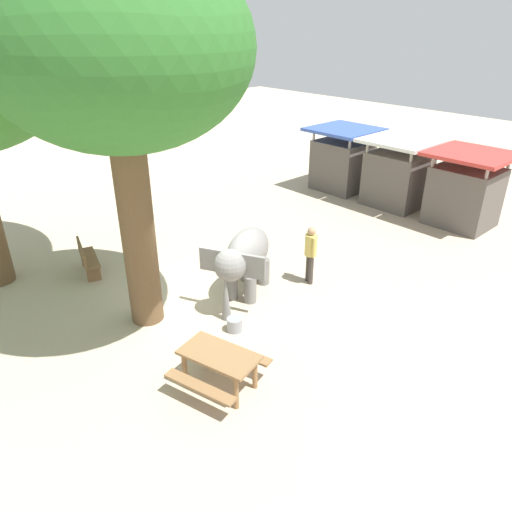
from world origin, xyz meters
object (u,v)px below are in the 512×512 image
object	(u,v)px
feed_bucket	(235,324)
shade_tree_secondary	(116,51)
elephant	(244,258)
market_stall_white	(397,176)
wooden_bench	(87,258)
market_stall_red	(464,193)
market_stall_blue	(342,162)
person_handler	(311,251)
picnic_table_near	(219,362)

from	to	relation	value
feed_bucket	shade_tree_secondary	bearing A→B (deg)	-146.34
elephant	market_stall_white	size ratio (longest dim) A/B	0.95
shade_tree_secondary	market_stall_white	world-z (taller)	shade_tree_secondary
wooden_bench	feed_bucket	bearing A→B (deg)	30.71
wooden_bench	market_stall_white	bearing A→B (deg)	92.52
market_stall_red	wooden_bench	bearing A→B (deg)	-115.91
shade_tree_secondary	market_stall_red	xyz separation A→B (m)	(2.29, 11.03, -4.74)
wooden_bench	market_stall_white	size ratio (longest dim) A/B	0.58
market_stall_blue	feed_bucket	world-z (taller)	market_stall_blue
person_handler	elephant	bearing A→B (deg)	6.35
shade_tree_secondary	market_stall_blue	xyz separation A→B (m)	(-2.91, 11.03, -4.74)
person_handler	feed_bucket	size ratio (longest dim) A/B	4.50
elephant	feed_bucket	distance (m)	1.82
market_stall_white	market_stall_red	size ratio (longest dim) A/B	1.00
market_stall_red	feed_bucket	xyz separation A→B (m)	(-0.49, -9.83, -0.98)
person_handler	market_stall_white	bearing A→B (deg)	-137.97
elephant	wooden_bench	size ratio (longest dim) A/B	1.65
elephant	person_handler	xyz separation A→B (m)	(0.68, 1.74, -0.14)
person_handler	shade_tree_secondary	distance (m)	6.60
market_stall_blue	market_stall_red	distance (m)	5.20
market_stall_red	market_stall_blue	bearing A→B (deg)	180.00
shade_tree_secondary	elephant	bearing A→B (deg)	71.87
market_stall_white	market_stall_red	world-z (taller)	same
market_stall_white	feed_bucket	distance (m)	10.10
elephant	market_stall_red	xyz separation A→B (m)	(1.50, 8.63, 0.05)
market_stall_blue	picnic_table_near	bearing A→B (deg)	-62.21
market_stall_blue	shade_tree_secondary	bearing A→B (deg)	-75.19
elephant	feed_bucket	bearing A→B (deg)	13.69
person_handler	market_stall_blue	distance (m)	8.17
shade_tree_secondary	market_stall_white	size ratio (longest dim) A/B	3.13
wooden_bench	market_stall_blue	world-z (taller)	market_stall_blue
picnic_table_near	market_stall_white	bearing A→B (deg)	-88.73
person_handler	picnic_table_near	xyz separation A→B (m)	(1.55, -4.34, -0.36)
picnic_table_near	market_stall_red	bearing A→B (deg)	-101.53
shade_tree_secondary	market_stall_blue	bearing A→B (deg)	104.81
market_stall_blue	market_stall_white	size ratio (longest dim) A/B	1.00
shade_tree_secondary	picnic_table_near	size ratio (longest dim) A/B	4.30
shade_tree_secondary	wooden_bench	world-z (taller)	shade_tree_secondary
feed_bucket	market_stall_blue	bearing A→B (deg)	115.61
person_handler	wooden_bench	size ratio (longest dim) A/B	1.11
picnic_table_near	person_handler	bearing A→B (deg)	-85.59
wooden_bench	elephant	bearing A→B (deg)	48.68
wooden_bench	picnic_table_near	world-z (taller)	wooden_bench
elephant	picnic_table_near	xyz separation A→B (m)	(2.22, -2.60, -0.50)
market_stall_red	picnic_table_near	bearing A→B (deg)	-86.33
person_handler	shade_tree_secondary	xyz separation A→B (m)	(-1.46, -4.13, 4.93)
shade_tree_secondary	picnic_table_near	bearing A→B (deg)	-3.92
feed_bucket	elephant	bearing A→B (deg)	130.21
elephant	shade_tree_secondary	world-z (taller)	shade_tree_secondary
market_stall_red	feed_bucket	distance (m)	9.89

